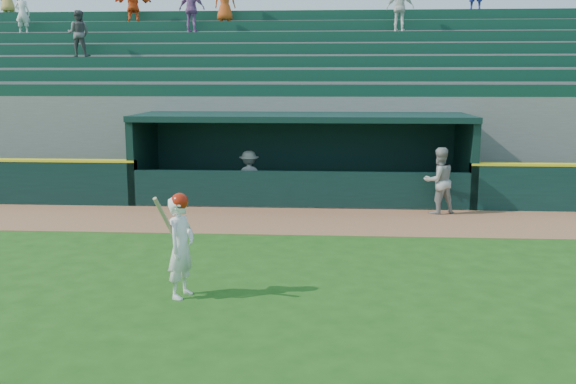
% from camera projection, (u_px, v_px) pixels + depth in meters
% --- Properties ---
extents(ground, '(120.00, 120.00, 0.00)m').
position_uv_depth(ground, '(282.00, 283.00, 10.95)').
color(ground, '#1C4711').
rests_on(ground, ground).
extents(warning_track, '(40.00, 3.00, 0.01)m').
position_uv_depth(warning_track, '(297.00, 221.00, 15.77)').
color(warning_track, '#8F5939').
rests_on(warning_track, ground).
extents(dugout_player_front, '(1.01, 0.90, 1.72)m').
position_uv_depth(dugout_player_front, '(439.00, 181.00, 16.47)').
color(dugout_player_front, '#9A9995').
rests_on(dugout_player_front, ground).
extents(dugout_player_inside, '(1.03, 0.70, 1.47)m').
position_uv_depth(dugout_player_inside, '(249.00, 177.00, 17.99)').
color(dugout_player_inside, gray).
rests_on(dugout_player_inside, ground).
extents(dugout, '(9.40, 2.80, 2.46)m').
position_uv_depth(dugout, '(302.00, 152.00, 18.58)').
color(dugout, '#62625D').
rests_on(dugout, ground).
extents(stands, '(34.50, 6.25, 7.61)m').
position_uv_depth(stands, '(308.00, 108.00, 22.89)').
color(stands, slate).
rests_on(stands, ground).
extents(batter_at_plate, '(0.59, 0.80, 1.70)m').
position_uv_depth(batter_at_plate, '(181.00, 245.00, 10.14)').
color(batter_at_plate, white).
rests_on(batter_at_plate, ground).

